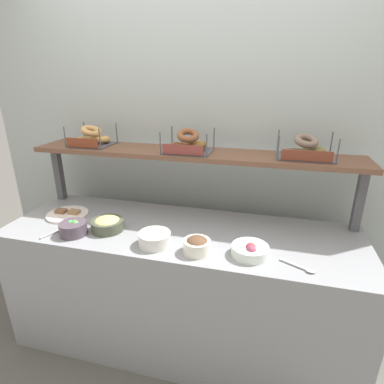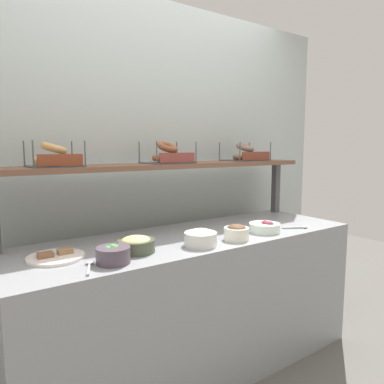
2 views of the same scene
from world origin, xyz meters
TOP-DOWN VIEW (x-y plane):
  - ground_plane at (0.00, 0.00)m, footprint 8.00×8.00m
  - back_wall at (0.00, 0.55)m, footprint 3.37×0.06m
  - deli_counter at (0.00, 0.00)m, footprint 2.17×0.70m
  - shelf_riser_left at (-1.03, 0.27)m, footprint 0.05×0.05m
  - shelf_riser_right at (1.03, 0.27)m, footprint 0.05×0.05m
  - upper_shelf at (0.00, 0.27)m, footprint 2.13×0.32m
  - bowl_cream_cheese at (-0.09, -0.20)m, footprint 0.18×0.18m
  - bowl_veggie_mix at (-0.60, -0.21)m, footprint 0.16×0.16m
  - bowl_chocolate_spread at (0.16, -0.22)m, footprint 0.15×0.15m
  - bowl_hummus at (-0.43, -0.11)m, footprint 0.19×0.19m
  - bowl_beet_salad at (0.43, -0.18)m, footprint 0.20×0.20m
  - serving_plate_white at (-0.80, 0.01)m, footprint 0.27×0.27m
  - serving_spoon_near_plate at (0.69, -0.24)m, footprint 0.17×0.09m
  - serving_spoon_by_edge at (-0.71, -0.20)m, footprint 0.09×0.17m
  - bagel_basket_sesame at (-0.72, 0.28)m, footprint 0.28×0.25m
  - bagel_basket_cinnamon_raisin at (-0.02, 0.25)m, footprint 0.30×0.26m
  - bagel_basket_poppy at (0.69, 0.28)m, footprint 0.32×0.26m

SIDE VIEW (x-z plane):
  - ground_plane at x=0.00m, z-range 0.00..0.00m
  - deli_counter at x=0.00m, z-range 0.00..0.85m
  - serving_spoon_near_plate at x=0.69m, z-range 0.85..0.86m
  - serving_spoon_by_edge at x=-0.71m, z-range 0.85..0.86m
  - serving_plate_white at x=-0.80m, z-range 0.84..0.88m
  - bowl_beet_salad at x=0.43m, z-range 0.84..0.92m
  - bowl_veggie_mix at x=-0.60m, z-range 0.85..0.93m
  - bowl_hummus at x=-0.43m, z-range 0.85..0.93m
  - bowl_chocolate_spread at x=0.16m, z-range 0.85..0.94m
  - bowl_cream_cheese at x=-0.09m, z-range 0.85..0.94m
  - shelf_riser_left at x=-1.03m, z-range 0.85..1.25m
  - shelf_riser_right at x=1.03m, z-range 0.85..1.25m
  - back_wall at x=0.00m, z-range 0.00..2.40m
  - upper_shelf at x=0.00m, z-range 1.25..1.28m
  - bagel_basket_poppy at x=0.69m, z-range 1.26..1.40m
  - bagel_basket_sesame at x=-0.72m, z-range 1.26..1.40m
  - bagel_basket_cinnamon_raisin at x=-0.02m, z-range 1.25..1.40m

